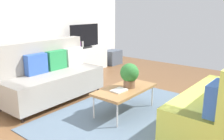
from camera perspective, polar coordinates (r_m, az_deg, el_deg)
The scene contains 15 objects.
ground_plane at distance 4.03m, azimuth 3.28°, elevation -9.83°, with size 7.68×7.68×0.00m, color brown.
wall_far at distance 5.77m, azimuth -20.23°, elevation 11.54°, with size 6.40×0.12×2.90m, color white.
area_rug at distance 3.83m, azimuth 5.11°, elevation -11.12°, with size 2.90×2.20×0.01m, color slate.
couch_beige at distance 4.51m, azimuth -14.68°, elevation -1.51°, with size 1.91×0.87×1.10m.
couch_green at distance 3.51m, azimuth 25.42°, elevation -7.24°, with size 1.91×0.86×1.10m.
coffee_table at distance 3.83m, azimuth 3.16°, elevation -4.85°, with size 1.10×0.56×0.42m.
tv_console at distance 6.56m, azimuth -6.59°, elevation 2.59°, with size 1.40×0.44×0.64m, color silver.
tv at distance 6.44m, azimuth -6.63°, elevation 8.08°, with size 1.00×0.20×0.64m.
storage_trunk at distance 7.31m, azimuth 0.12°, elevation 3.12°, with size 0.52×0.40×0.44m, color #4C5666.
potted_plant at distance 3.80m, azimuth 4.27°, elevation -1.02°, with size 0.30×0.30×0.40m.
table_book_0 at distance 3.68m, azimuth 1.73°, elevation -4.95°, with size 0.24×0.18×0.02m, color silver.
vase_0 at distance 6.14m, azimuth -10.89°, elevation 5.34°, with size 0.11×0.11×0.14m, color #4C72B2.
vase_1 at distance 6.25m, azimuth -9.69°, elevation 5.53°, with size 0.13×0.13×0.14m, color #B24C4C.
bottle_0 at distance 6.30m, azimuth -7.87°, elevation 6.00°, with size 0.05×0.05×0.21m, color purple.
bottle_1 at distance 6.38m, azimuth -7.19°, elevation 6.07°, with size 0.06×0.06×0.20m, color silver.
Camera 1 is at (-3.00, -2.12, 1.65)m, focal length 37.61 mm.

